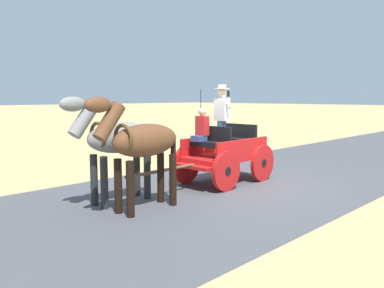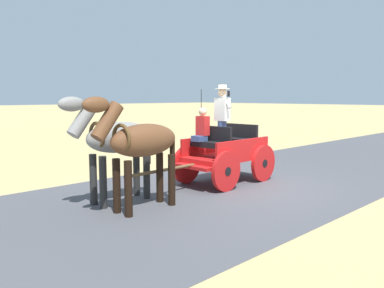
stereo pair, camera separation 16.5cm
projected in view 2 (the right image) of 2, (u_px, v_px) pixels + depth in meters
name	position (u px, v px, depth m)	size (l,w,h in m)	color
ground_plane	(242.00, 184.00, 9.93)	(200.00, 200.00, 0.00)	tan
road_surface	(242.00, 184.00, 9.93)	(6.00, 160.00, 0.01)	#4C4C51
horse_drawn_carriage	(224.00, 151.00, 10.01)	(1.50, 4.51, 2.50)	red
horse_near_side	(140.00, 143.00, 7.50)	(0.62, 2.13, 2.21)	brown
horse_off_side	(115.00, 140.00, 8.05)	(0.59, 2.13, 2.21)	gray
traffic_cone	(244.00, 150.00, 14.35)	(0.32, 0.32, 0.50)	orange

